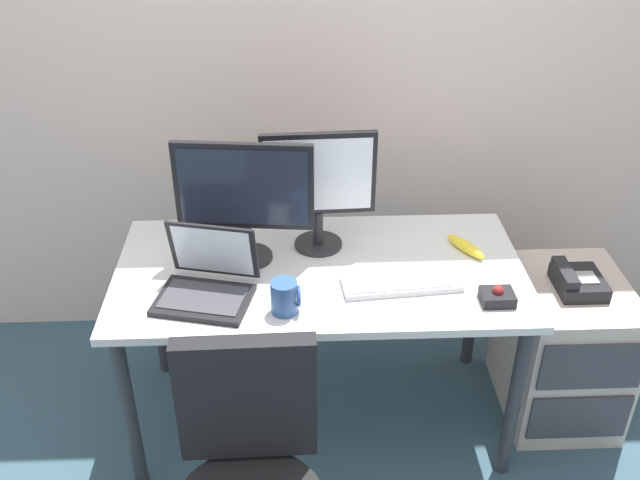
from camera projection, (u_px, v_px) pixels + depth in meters
name	position (u px, v px, depth m)	size (l,w,h in m)	color
ground_plane	(320.00, 414.00, 2.95)	(8.00, 8.00, 0.00)	#334F5C
back_wall	(313.00, 26.00, 2.83)	(6.00, 0.10, 2.80)	beige
desk	(320.00, 286.00, 2.61)	(1.47, 0.74, 0.73)	silver
file_cabinet	(562.00, 348.00, 2.85)	(0.42, 0.53, 0.60)	#BFADA0
desk_phone	(577.00, 281.00, 2.66)	(0.17, 0.20, 0.09)	black
monitor_main	(244.00, 194.00, 2.48)	(0.49, 0.18, 0.46)	#262628
monitor_side	(317.00, 183.00, 2.56)	(0.42, 0.18, 0.46)	#262628
keyboard	(401.00, 283.00, 2.47)	(0.42, 0.17, 0.03)	silver
laptop	(207.00, 281.00, 2.40)	(0.36, 0.33, 0.24)	black
trackball_mouse	(497.00, 296.00, 2.38)	(0.11, 0.09, 0.07)	black
coffee_mug	(285.00, 297.00, 2.32)	(0.10, 0.09, 0.12)	#30538C
cell_phone	(191.00, 247.00, 2.68)	(0.07, 0.14, 0.01)	black
banana	(466.00, 246.00, 2.65)	(0.19, 0.04, 0.04)	yellow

